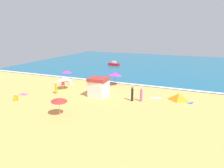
{
  "coord_description": "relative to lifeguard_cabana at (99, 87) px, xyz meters",
  "views": [
    {
      "loc": [
        13.04,
        -26.22,
        9.01
      ],
      "look_at": [
        0.77,
        2.58,
        0.8
      ],
      "focal_mm": 33.87,
      "sensor_mm": 36.0,
      "label": 1
    }
  ],
  "objects": [
    {
      "name": "beachgoer_5",
      "position": [
        5.89,
        0.35,
        -0.52
      ],
      "size": [
        0.42,
        0.42,
        1.72
      ],
      "color": "#D84CA5",
      "rests_on": "ground_plane"
    },
    {
      "name": "small_boat_0",
      "position": [
        -7.51,
        23.54,
        -0.86
      ],
      "size": [
        2.94,
        1.16,
        1.11
      ],
      "color": "red",
      "rests_on": "ocean_water"
    },
    {
      "name": "beach_towel_2",
      "position": [
        7.36,
        2.39,
        -1.34
      ],
      "size": [
        1.58,
        1.22,
        0.01
      ],
      "color": "white",
      "rests_on": "ground_plane"
    },
    {
      "name": "beach_towel_0",
      "position": [
        -10.2,
        -3.37,
        -1.34
      ],
      "size": [
        1.21,
        0.91,
        0.01
      ],
      "color": "#D84CA5",
      "rests_on": "ground_plane"
    },
    {
      "name": "beach_umbrella_3",
      "position": [
        -0.94,
        -7.43,
        0.4
      ],
      "size": [
        2.41,
        2.41,
        2.03
      ],
      "color": "silver",
      "rests_on": "ground_plane"
    },
    {
      "name": "beachgoer_4",
      "position": [
        4.8,
        0.01,
        -0.4
      ],
      "size": [
        0.4,
        0.4,
        1.91
      ],
      "color": "black",
      "rests_on": "ground_plane"
    },
    {
      "name": "lifeguard_cabana",
      "position": [
        0.0,
        0.0,
        0.0
      ],
      "size": [
        2.49,
        2.28,
        2.63
      ],
      "color": "white",
      "rests_on": "ground_plane"
    },
    {
      "name": "beachgoer_0",
      "position": [
        -9.07,
        -5.74,
        -0.97
      ],
      "size": [
        0.61,
        0.61,
        0.89
      ],
      "color": "orange",
      "rests_on": "ground_plane"
    },
    {
      "name": "ocean_water",
      "position": [
        -0.53,
        29.52,
        -1.29
      ],
      "size": [
        60.0,
        44.0,
        0.1
      ],
      "primitive_type": "cube",
      "color": "#196084",
      "rests_on": "ground_plane"
    },
    {
      "name": "ground_plane",
      "position": [
        -0.53,
        1.52,
        -1.34
      ],
      "size": [
        60.0,
        60.0,
        0.0
      ],
      "primitive_type": "plane",
      "color": "#E0A856"
    },
    {
      "name": "beach_tent",
      "position": [
        10.33,
        2.45,
        -0.84
      ],
      "size": [
        2.36,
        1.8,
        1.01
      ],
      "color": "orange",
      "rests_on": "ground_plane"
    },
    {
      "name": "beach_umbrella_4",
      "position": [
        -0.14,
        6.26,
        0.57
      ],
      "size": [
        3.11,
        3.11,
        2.22
      ],
      "color": "#4C3823",
      "rests_on": "ground_plane"
    },
    {
      "name": "wave_breaker_foam",
      "position": [
        -0.53,
        7.82,
        -1.24
      ],
      "size": [
        57.0,
        0.7,
        0.01
      ],
      "primitive_type": "cube",
      "color": "white",
      "rests_on": "ocean_water"
    },
    {
      "name": "beachgoer_1",
      "position": [
        -6.14,
        -1.25,
        -0.52
      ],
      "size": [
        0.42,
        0.42,
        1.71
      ],
      "color": "orange",
      "rests_on": "ground_plane"
    },
    {
      "name": "beachgoer_3",
      "position": [
        -7.08,
        3.75,
        -0.96
      ],
      "size": [
        0.46,
        0.46,
        0.9
      ],
      "color": "white",
      "rests_on": "ground_plane"
    },
    {
      "name": "beachgoer_2",
      "position": [
        -2.41,
        3.49,
        -0.59
      ],
      "size": [
        0.51,
        0.51,
        1.6
      ],
      "color": "orange",
      "rests_on": "ground_plane"
    },
    {
      "name": "beach_umbrella_0",
      "position": [
        -6.43,
        1.17,
        0.33
      ],
      "size": [
        2.58,
        2.56,
        1.99
      ],
      "color": "#4C3823",
      "rests_on": "ground_plane"
    },
    {
      "name": "beach_towel_1",
      "position": [
        11.42,
        2.27,
        -1.34
      ],
      "size": [
        1.56,
        1.33,
        0.01
      ],
      "color": "blue",
      "rests_on": "ground_plane"
    },
    {
      "name": "beachgoer_6",
      "position": [
        -8.08,
        3.02,
        -0.98
      ],
      "size": [
        0.54,
        0.54,
        0.85
      ],
      "color": "red",
      "rests_on": "ground_plane"
    },
    {
      "name": "beach_umbrella_2",
      "position": [
        -8.62,
        5.05,
        0.51
      ],
      "size": [
        2.41,
        2.41,
        2.06
      ],
      "color": "#4C3823",
      "rests_on": "ground_plane"
    }
  ]
}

